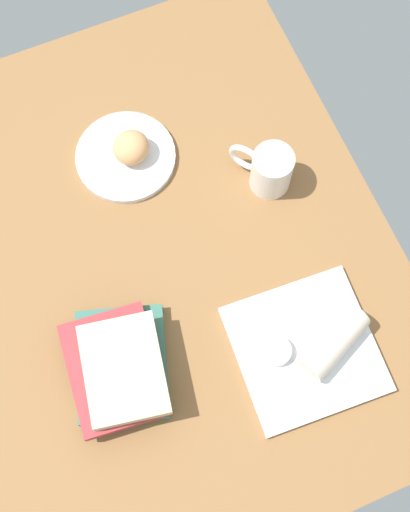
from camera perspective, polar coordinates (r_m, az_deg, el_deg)
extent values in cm
cube|color=olive|center=(136.47, -4.14, -0.69)|extent=(110.00, 90.00, 4.00)
cylinder|color=white|center=(143.01, -6.45, 7.99)|extent=(20.03, 20.03, 1.40)
ellipsoid|color=tan|center=(139.77, -6.01, 8.75)|extent=(10.07, 10.13, 5.81)
cube|color=white|center=(130.21, 8.12, -7.49)|extent=(26.11, 26.11, 1.60)
cylinder|color=silver|center=(127.55, 5.78, -7.70)|extent=(5.43, 5.43, 2.19)
cylinder|color=#D16026|center=(126.78, 5.81, -7.63)|extent=(4.45, 4.45, 0.40)
cylinder|color=beige|center=(127.44, 10.31, -6.84)|extent=(11.26, 15.20, 5.85)
cube|color=#387260|center=(128.70, -6.75, -8.71)|extent=(24.31, 21.45, 2.73)
cube|color=#A53338|center=(126.09, -7.36, -9.12)|extent=(22.15, 17.62, 2.36)
cube|color=beige|center=(123.07, -6.60, -9.15)|extent=(20.05, 16.51, 3.13)
cylinder|color=white|center=(136.50, 5.42, 6.90)|extent=(7.98, 7.98, 10.10)
cylinder|color=#AD6737|center=(132.54, 5.59, 7.74)|extent=(6.55, 6.55, 0.40)
torus|color=white|center=(137.37, 3.31, 7.96)|extent=(6.47, 5.39, 7.26)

